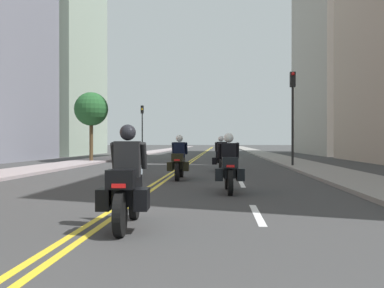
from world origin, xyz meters
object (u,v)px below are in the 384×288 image
motorcycle_1 (229,168)px  traffic_light_far (142,121)px  motorcycle_0 (127,186)px  traffic_light_near (293,102)px  street_tree_0 (91,109)px  motorcycle_2 (179,162)px  motorcycle_3 (221,157)px

motorcycle_1 → traffic_light_far: (-8.19, 32.13, 2.80)m
motorcycle_0 → motorcycle_1: (1.70, 4.95, -0.01)m
traffic_light_near → street_tree_0: traffic_light_near is taller
motorcycle_0 → motorcycle_2: (-0.03, 8.98, -0.02)m
motorcycle_2 → motorcycle_0: bearing=-89.9°
traffic_light_near → motorcycle_1: bearing=-107.0°
motorcycle_1 → motorcycle_3: (-0.21, 8.62, 0.00)m
motorcycle_0 → motorcycle_1: 5.24m
motorcycle_0 → traffic_light_near: size_ratio=0.42×
traffic_light_near → traffic_light_far: bearing=120.1°
motorcycle_1 → motorcycle_3: motorcycle_3 is taller
traffic_light_near → street_tree_0: 13.41m
motorcycle_3 → traffic_light_far: size_ratio=0.45×
motorcycle_2 → street_tree_0: street_tree_0 is taller
motorcycle_0 → street_tree_0: (-7.13, 21.72, 2.86)m
motorcycle_1 → motorcycle_2: (-1.73, 4.03, -0.01)m
motorcycle_2 → street_tree_0: size_ratio=0.48×
motorcycle_1 → motorcycle_2: 4.39m
motorcycle_0 → traffic_light_near: traffic_light_near is taller
traffic_light_near → motorcycle_3: bearing=-140.3°
traffic_light_near → traffic_light_far: (-11.80, 20.33, -0.04)m
motorcycle_0 → motorcycle_2: size_ratio=0.94×
motorcycle_2 → motorcycle_3: 4.84m
motorcycle_1 → motorcycle_2: motorcycle_2 is taller
motorcycle_2 → traffic_light_far: 28.97m
street_tree_0 → traffic_light_far: bearing=87.6°
motorcycle_0 → street_tree_0: street_tree_0 is taller
traffic_light_far → street_tree_0: size_ratio=1.08×
motorcycle_2 → motorcycle_3: (1.52, 4.59, 0.02)m
motorcycle_2 → traffic_light_far: size_ratio=0.44×
motorcycle_1 → street_tree_0: size_ratio=0.46×
traffic_light_far → motorcycle_2: bearing=-77.1°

